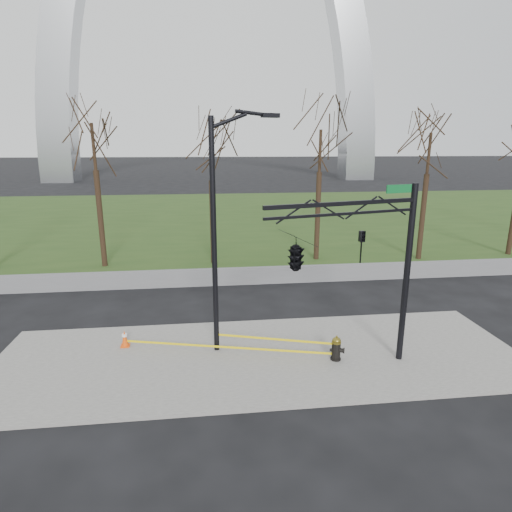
{
  "coord_description": "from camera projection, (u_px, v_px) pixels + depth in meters",
  "views": [
    {
      "loc": [
        -1.71,
        -12.99,
        7.13
      ],
      "look_at": [
        0.06,
        2.0,
        3.12
      ],
      "focal_mm": 29.47,
      "sensor_mm": 36.0,
      "label": 1
    }
  ],
  "objects": [
    {
      "name": "gateway_arch",
      "position": [
        210.0,
        4.0,
        78.13
      ],
      "size": [
        66.0,
        6.0,
        65.0
      ],
      "primitive_type": null,
      "color": "#B5B8BC",
      "rests_on": "ground"
    },
    {
      "name": "traffic_cone",
      "position": [
        125.0,
        338.0,
        15.06
      ],
      "size": [
        0.33,
        0.33,
        0.62
      ],
      "rotation": [
        0.0,
        0.0,
        0.04
      ],
      "color": "#DF480B",
      "rests_on": "sidewalk"
    },
    {
      "name": "guardrail",
      "position": [
        242.0,
        276.0,
        22.05
      ],
      "size": [
        60.0,
        0.3,
        0.9
      ],
      "primitive_type": "cube",
      "color": "#59595B",
      "rests_on": "ground"
    },
    {
      "name": "ground",
      "position": [
        261.0,
        358.0,
        14.49
      ],
      "size": [
        500.0,
        500.0,
        0.0
      ],
      "primitive_type": "plane",
      "color": "black",
      "rests_on": "ground"
    },
    {
      "name": "tree_row",
      "position": [
        267.0,
        191.0,
        25.08
      ],
      "size": [
        49.77,
        4.0,
        8.88
      ],
      "color": "black",
      "rests_on": "ground"
    },
    {
      "name": "grass_strip",
      "position": [
        224.0,
        216.0,
        43.28
      ],
      "size": [
        120.0,
        40.0,
        0.06
      ],
      "primitive_type": "cube",
      "color": "#253F17",
      "rests_on": "ground"
    },
    {
      "name": "street_light",
      "position": [
        220.0,
        221.0,
        13.81
      ],
      "size": [
        2.34,
        0.8,
        8.21
      ],
      "rotation": [
        0.0,
        0.0,
        0.26
      ],
      "color": "black",
      "rests_on": "ground"
    },
    {
      "name": "sidewalk",
      "position": [
        261.0,
        357.0,
        14.48
      ],
      "size": [
        18.0,
        6.0,
        0.1
      ],
      "primitive_type": "cube",
      "color": "slate",
      "rests_on": "ground"
    },
    {
      "name": "caution_tape",
      "position": [
        244.0,
        344.0,
        14.54
      ],
      "size": [
        7.25,
        1.84,
        0.44
      ],
      "color": "yellow",
      "rests_on": "ground"
    },
    {
      "name": "fire_hydrant",
      "position": [
        336.0,
        349.0,
        14.09
      ],
      "size": [
        0.54,
        0.37,
        0.87
      ],
      "rotation": [
        0.0,
        0.0,
        -0.39
      ],
      "color": "black",
      "rests_on": "sidewalk"
    },
    {
      "name": "traffic_signal_mast",
      "position": [
        320.0,
        251.0,
        12.13
      ],
      "size": [
        4.96,
        2.54,
        6.0
      ],
      "rotation": [
        0.0,
        0.0,
        0.25
      ],
      "color": "black",
      "rests_on": "ground"
    }
  ]
}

